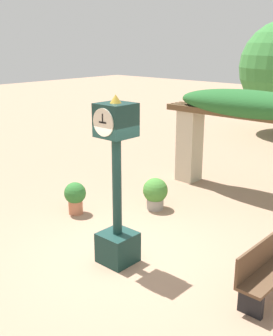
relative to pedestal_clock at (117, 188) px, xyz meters
The scene contains 6 objects.
ground_plane 1.44m from the pedestal_clock, 100.97° to the left, with size 60.00×60.00×0.00m, color #9E7A60.
pedestal_clock is the anchor object (origin of this frame).
pergola 4.70m from the pedestal_clock, 90.65° to the left, with size 4.61×1.15×2.68m.
potted_plant_near_left 2.62m from the pedestal_clock, 158.16° to the left, with size 0.50×0.50×0.75m.
potted_plant_near_right 2.78m from the pedestal_clock, 114.80° to the left, with size 0.59×0.59×0.76m.
park_bench 2.75m from the pedestal_clock, 17.96° to the left, with size 0.42×1.51×0.89m.
Camera 1 is at (4.87, -5.08, 3.83)m, focal length 45.00 mm.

